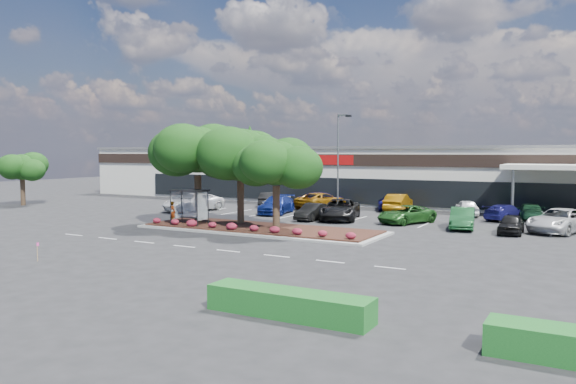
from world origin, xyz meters
The scene contains 32 objects.
ground centered at (0.00, 0.00, 0.00)m, with size 160.00×160.00×0.00m, color black.
retail_store centered at (0.06, 33.91, 3.15)m, with size 80.40×25.20×6.25m.
landscape_island centered at (-2.00, 4.00, 0.12)m, with size 18.00×6.00×0.26m.
lane_markings centered at (-0.14, 10.42, 0.01)m, with size 33.12×20.06×0.01m.
shrub_row centered at (-2.00, 1.90, 0.51)m, with size 17.00×0.80×0.50m, color maroon, non-canonical shape.
bus_shelter centered at (-7.50, 2.95, 2.31)m, with size 2.75×1.55×2.59m.
island_tree_west centered at (-8.00, 4.50, 4.21)m, with size 7.20×7.20×7.89m, color black, non-canonical shape.
island_tree_mid centered at (-4.50, 5.20, 3.92)m, with size 6.60×6.60×7.32m, color black, non-canonical shape.
island_tree_east centered at (-0.50, 3.70, 3.51)m, with size 5.80×5.80×6.50m, color black, non-canonical shape.
hedge_south_east centered at (10.00, -13.50, 0.45)m, with size 6.00×1.30×0.90m, color #144419.
tree_west_far centered at (-34.00, 8.00, 2.80)m, with size 4.80×4.80×5.61m, color black, non-canonical shape.
conifer_north_west centered at (-30.00, 46.00, 5.00)m, with size 4.40×4.40×10.00m, color black.
person_waiting centered at (-8.70, 2.33, 1.11)m, with size 0.62×0.41×1.70m, color #594C47.
light_pole centered at (-0.42, 14.37, 3.92)m, with size 1.40×0.82×8.91m.
survey_stake centered at (-6.08, -11.27, 0.63)m, with size 0.07×0.14×0.98m.
car_0 centered at (-14.63, 12.17, 0.85)m, with size 2.81×6.09×1.69m, color silver.
car_1 centered at (-7.11, 14.70, 0.72)m, with size 2.02×4.97×1.44m, color #A2A8AF.
car_2 centered at (-6.52, 14.12, 0.81)m, with size 2.27×5.59×1.62m, color navy.
car_3 centered at (-1.51, 11.42, 0.68)m, with size 1.45×4.15×1.37m, color black.
car_4 centered at (0.44, 12.64, 0.86)m, with size 2.85×6.18×1.72m, color black.
car_5 centered at (5.98, 13.05, 0.71)m, with size 2.35×5.09×1.41m, color #20531C.
car_6 centered at (10.52, 12.01, 0.78)m, with size 1.66×4.75×1.57m, color #1C5228.
car_7 centered at (14.01, 11.03, 0.67)m, with size 1.57×3.91×1.33m, color black.
car_8 centered at (16.93, 13.43, 0.84)m, with size 2.78×6.02×1.67m, color #BBBBBB.
car_9 centered at (-10.81, 19.87, 0.73)m, with size 1.55×4.46×1.47m, color black.
car_10 centered at (-5.32, 21.12, 0.79)m, with size 2.64×5.72×1.59m, color navy.
car_11 centered at (-4.73, 19.82, 0.82)m, with size 2.72×5.90×1.64m, color #83510A.
car_12 centered at (1.52, 22.20, 0.67)m, with size 2.21×4.80×1.33m, color #0F0E59.
car_13 centered at (2.60, 21.44, 0.83)m, with size 1.77×5.07×1.67m, color #774905.
car_14 centered at (9.08, 20.70, 0.72)m, with size 1.71×4.25×1.45m, color silver.
car_15 centered at (14.25, 20.41, 0.68)m, with size 1.90×4.67×1.36m, color #1B4529.
car_16 centered at (12.58, 18.84, 0.68)m, with size 1.90×4.67×1.36m, color navy.
Camera 1 is at (19.16, -30.08, 5.66)m, focal length 35.00 mm.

